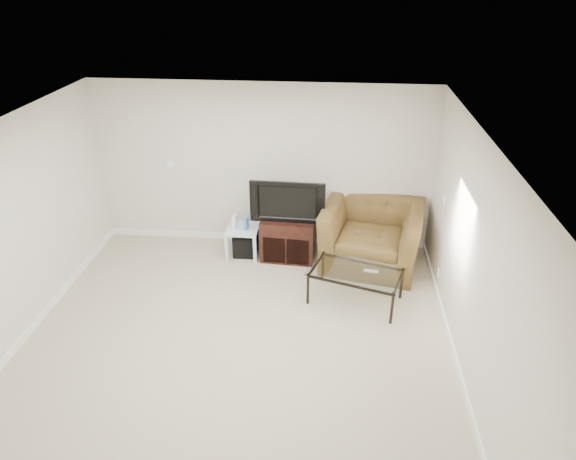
# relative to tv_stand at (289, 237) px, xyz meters

# --- Properties ---
(floor) EXTENTS (5.00, 5.00, 0.00)m
(floor) POSITION_rel_tv_stand_xyz_m (-0.43, -2.05, -0.32)
(floor) COLOR tan
(floor) RESTS_ON ground
(ceiling) EXTENTS (5.00, 5.00, 0.00)m
(ceiling) POSITION_rel_tv_stand_xyz_m (-0.43, -2.05, 2.18)
(ceiling) COLOR white
(ceiling) RESTS_ON ground
(wall_back) EXTENTS (5.00, 0.02, 2.50)m
(wall_back) POSITION_rel_tv_stand_xyz_m (-0.43, 0.45, 0.93)
(wall_back) COLOR silver
(wall_back) RESTS_ON ground
(wall_left) EXTENTS (0.02, 5.00, 2.50)m
(wall_left) POSITION_rel_tv_stand_xyz_m (-2.93, -2.05, 0.93)
(wall_left) COLOR silver
(wall_left) RESTS_ON ground
(wall_right) EXTENTS (0.02, 5.00, 2.50)m
(wall_right) POSITION_rel_tv_stand_xyz_m (2.07, -2.05, 0.93)
(wall_right) COLOR silver
(wall_right) RESTS_ON ground
(plate_back) EXTENTS (0.12, 0.02, 0.12)m
(plate_back) POSITION_rel_tv_stand_xyz_m (-1.83, 0.44, 0.93)
(plate_back) COLOR white
(plate_back) RESTS_ON wall_back
(plate_right_switch) EXTENTS (0.02, 0.09, 0.13)m
(plate_right_switch) POSITION_rel_tv_stand_xyz_m (2.06, -0.45, 0.93)
(plate_right_switch) COLOR white
(plate_right_switch) RESTS_ON wall_right
(plate_right_outlet) EXTENTS (0.02, 0.08, 0.12)m
(plate_right_outlet) POSITION_rel_tv_stand_xyz_m (2.06, -0.75, -0.02)
(plate_right_outlet) COLOR white
(plate_right_outlet) RESTS_ON wall_right
(tv_stand) EXTENTS (0.81, 0.59, 0.65)m
(tv_stand) POSITION_rel_tv_stand_xyz_m (0.00, 0.00, 0.00)
(tv_stand) COLOR black
(tv_stand) RESTS_ON floor
(dvd_player) EXTENTS (0.44, 0.32, 0.06)m
(dvd_player) POSITION_rel_tv_stand_xyz_m (-0.00, -0.04, 0.22)
(dvd_player) COLOR black
(dvd_player) RESTS_ON tv_stand
(television) EXTENTS (1.00, 0.23, 0.61)m
(television) POSITION_rel_tv_stand_xyz_m (-0.00, -0.03, 0.63)
(television) COLOR black
(television) RESTS_ON tv_stand
(side_table) EXTENTS (0.48, 0.48, 0.45)m
(side_table) POSITION_rel_tv_stand_xyz_m (-0.68, 0.00, -0.10)
(side_table) COLOR silver
(side_table) RESTS_ON floor
(subwoofer) EXTENTS (0.36, 0.36, 0.35)m
(subwoofer) POSITION_rel_tv_stand_xyz_m (-0.66, 0.02, -0.17)
(subwoofer) COLOR black
(subwoofer) RESTS_ON floor
(game_console) EXTENTS (0.06, 0.15, 0.21)m
(game_console) POSITION_rel_tv_stand_xyz_m (-0.80, -0.02, 0.23)
(game_console) COLOR white
(game_console) RESTS_ON side_table
(game_case) EXTENTS (0.06, 0.14, 0.18)m
(game_case) POSITION_rel_tv_stand_xyz_m (-0.63, -0.02, 0.21)
(game_case) COLOR #337FCC
(game_case) RESTS_ON side_table
(recliner) EXTENTS (1.54, 1.15, 1.21)m
(recliner) POSITION_rel_tv_stand_xyz_m (1.21, -0.06, 0.28)
(recliner) COLOR #503F1F
(recliner) RESTS_ON floor
(coffee_table) EXTENTS (1.32, 0.98, 0.46)m
(coffee_table) POSITION_rel_tv_stand_xyz_m (0.97, -1.05, -0.10)
(coffee_table) COLOR black
(coffee_table) RESTS_ON floor
(remote) EXTENTS (0.19, 0.08, 0.02)m
(remote) POSITION_rel_tv_stand_xyz_m (1.15, -1.06, 0.15)
(remote) COLOR #B2B2B7
(remote) RESTS_ON coffee_table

